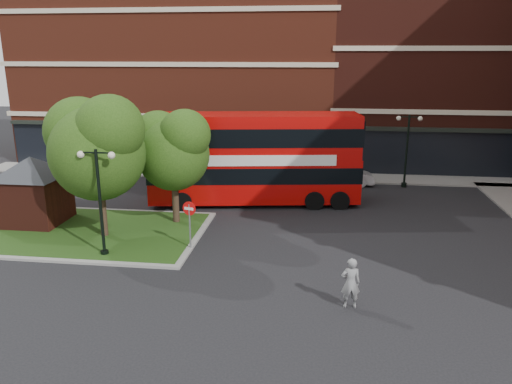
# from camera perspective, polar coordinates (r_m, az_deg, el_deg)

# --- Properties ---
(ground) EXTENTS (120.00, 120.00, 0.00)m
(ground) POSITION_cam_1_polar(r_m,az_deg,el_deg) (22.29, -3.92, -8.28)
(ground) COLOR black
(ground) RESTS_ON ground
(pavement_far) EXTENTS (44.00, 3.00, 0.12)m
(pavement_far) POSITION_cam_1_polar(r_m,az_deg,el_deg) (37.76, 0.92, 1.97)
(pavement_far) COLOR slate
(pavement_far) RESTS_ON ground
(terrace_far_left) EXTENTS (26.00, 12.00, 14.00)m
(terrace_far_left) POSITION_cam_1_polar(r_m,az_deg,el_deg) (45.62, -8.24, 13.02)
(terrace_far_left) COLOR maroon
(terrace_far_left) RESTS_ON ground
(terrace_far_right) EXTENTS (18.00, 12.00, 16.00)m
(terrace_far_right) POSITION_cam_1_polar(r_m,az_deg,el_deg) (45.06, 20.64, 13.45)
(terrace_far_right) COLOR #471911
(terrace_far_right) RESTS_ON ground
(traffic_island) EXTENTS (12.60, 7.60, 0.15)m
(traffic_island) POSITION_cam_1_polar(r_m,az_deg,el_deg) (27.46, -19.32, -4.29)
(traffic_island) COLOR gray
(traffic_island) RESTS_ON ground
(kiosk) EXTENTS (6.51, 6.51, 3.60)m
(kiosk) POSITION_cam_1_polar(r_m,az_deg,el_deg) (29.10, -24.15, 0.95)
(kiosk) COLOR #471911
(kiosk) RESTS_ON traffic_island
(tree_island_west) EXTENTS (5.40, 4.71, 7.21)m
(tree_island_west) POSITION_cam_1_polar(r_m,az_deg,el_deg) (25.29, -17.85, 5.28)
(tree_island_west) COLOR #2D2116
(tree_island_west) RESTS_ON ground
(tree_island_east) EXTENTS (4.46, 3.90, 6.29)m
(tree_island_east) POSITION_cam_1_polar(r_m,az_deg,el_deg) (26.60, -9.58, 5.10)
(tree_island_east) COLOR #2D2116
(tree_island_east) RESTS_ON ground
(lamp_island) EXTENTS (1.72, 0.36, 5.00)m
(lamp_island) POSITION_cam_1_polar(r_m,az_deg,el_deg) (23.17, -17.42, -0.60)
(lamp_island) COLOR black
(lamp_island) RESTS_ON ground
(lamp_far_left) EXTENTS (1.72, 0.36, 5.00)m
(lamp_far_left) POSITION_cam_1_polar(r_m,az_deg,el_deg) (35.07, 3.83, 5.49)
(lamp_far_left) COLOR black
(lamp_far_left) RESTS_ON ground
(lamp_far_right) EXTENTS (1.72, 0.36, 5.00)m
(lamp_far_right) POSITION_cam_1_polar(r_m,az_deg,el_deg) (35.50, 16.88, 4.97)
(lamp_far_right) COLOR black
(lamp_far_right) RESTS_ON ground
(bus) EXTENTS (12.92, 4.73, 4.82)m
(bus) POSITION_cam_1_polar(r_m,az_deg,el_deg) (30.24, -0.19, 4.52)
(bus) COLOR #AE0806
(bus) RESTS_ON ground
(woman) EXTENTS (0.76, 0.55, 1.94)m
(woman) POSITION_cam_1_polar(r_m,az_deg,el_deg) (18.71, 10.75, -10.18)
(woman) COLOR gray
(woman) RESTS_ON ground
(car_silver) EXTENTS (4.72, 2.06, 1.58)m
(car_silver) POSITION_cam_1_polar(r_m,az_deg,el_deg) (35.88, -1.74, 2.43)
(car_silver) COLOR #A1A3A8
(car_silver) RESTS_ON ground
(car_white) EXTENTS (4.25, 1.77, 1.37)m
(car_white) POSITION_cam_1_polar(r_m,az_deg,el_deg) (35.49, 9.98, 1.87)
(car_white) COLOR silver
(car_white) RESTS_ON ground
(no_entry_sign) EXTENTS (0.65, 0.21, 2.38)m
(no_entry_sign) POSITION_cam_1_polar(r_m,az_deg,el_deg) (23.43, -7.61, -2.70)
(no_entry_sign) COLOR slate
(no_entry_sign) RESTS_ON ground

